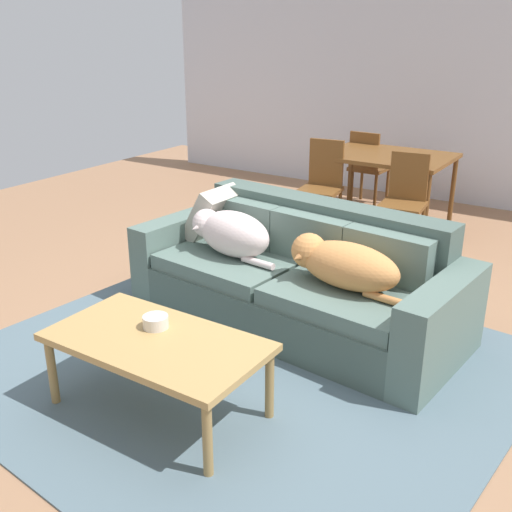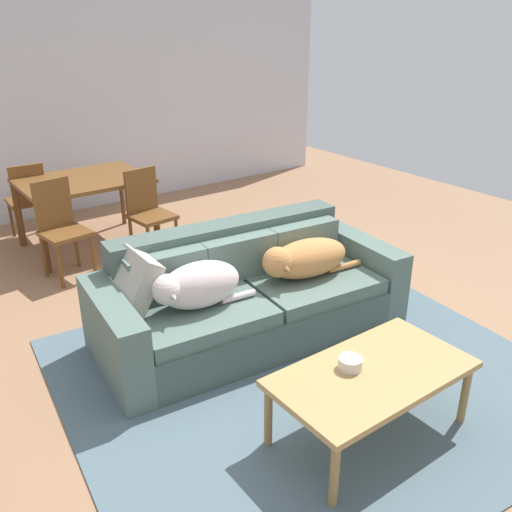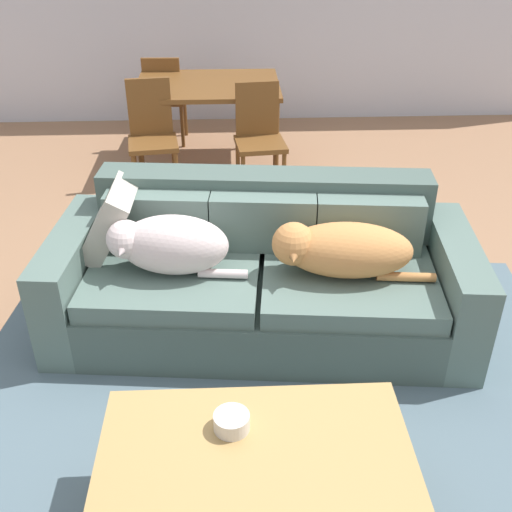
# 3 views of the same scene
# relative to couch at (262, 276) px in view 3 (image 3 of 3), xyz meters

# --- Properties ---
(ground_plane) EXTENTS (10.00, 10.00, 0.00)m
(ground_plane) POSITION_rel_couch_xyz_m (-0.11, -0.16, -0.32)
(ground_plane) COLOR #9A6F4F
(area_rug) EXTENTS (3.51, 3.24, 0.01)m
(area_rug) POSITION_rel_couch_xyz_m (-0.01, -0.75, -0.31)
(area_rug) COLOR slate
(area_rug) RESTS_ON ground
(couch) EXTENTS (2.48, 1.22, 0.84)m
(couch) POSITION_rel_couch_xyz_m (0.00, 0.00, 0.00)
(couch) COLOR #465952
(couch) RESTS_ON ground
(dog_on_left_cushion) EXTENTS (0.76, 0.37, 0.33)m
(dog_on_left_cushion) POSITION_rel_couch_xyz_m (-0.52, -0.12, 0.30)
(dog_on_left_cushion) COLOR silver
(dog_on_left_cushion) RESTS_ON couch
(dog_on_right_cushion) EXTENTS (0.88, 0.41, 0.31)m
(dog_on_right_cushion) POSITION_rel_couch_xyz_m (0.41, -0.18, 0.28)
(dog_on_right_cushion) COLOR #CE874A
(dog_on_right_cushion) RESTS_ON couch
(throw_pillow_by_left_arm) EXTENTS (0.35, 0.43, 0.44)m
(throw_pillow_by_left_arm) POSITION_rel_couch_xyz_m (-0.88, 0.15, 0.32)
(throw_pillow_by_left_arm) COLOR #ABA798
(throw_pillow_by_left_arm) RESTS_ON couch
(coffee_table) EXTENTS (1.20, 0.65, 0.46)m
(coffee_table) POSITION_rel_couch_xyz_m (-0.10, -1.40, 0.09)
(coffee_table) COLOR tan
(coffee_table) RESTS_ON ground
(bowl_on_coffee_table) EXTENTS (0.14, 0.14, 0.07)m
(bowl_on_coffee_table) POSITION_rel_couch_xyz_m (-0.19, -1.31, 0.18)
(bowl_on_coffee_table) COLOR silver
(bowl_on_coffee_table) RESTS_ON coffee_table
(dining_table) EXTENTS (1.28, 0.97, 0.76)m
(dining_table) POSITION_rel_couch_xyz_m (-0.36, 2.50, 0.38)
(dining_table) COLOR brown
(dining_table) RESTS_ON ground
(dining_chair_near_left) EXTENTS (0.45, 0.45, 0.95)m
(dining_chair_near_left) POSITION_rel_couch_xyz_m (-0.82, 1.91, 0.21)
(dining_chair_near_left) COLOR brown
(dining_chair_near_left) RESTS_ON ground
(dining_chair_near_right) EXTENTS (0.44, 0.44, 0.92)m
(dining_chair_near_right) POSITION_rel_couch_xyz_m (0.08, 1.88, 0.19)
(dining_chair_near_right) COLOR brown
(dining_chair_near_right) RESTS_ON ground
(dining_chair_far_left) EXTENTS (0.41, 0.41, 0.89)m
(dining_chair_far_left) POSITION_rel_couch_xyz_m (-0.81, 3.04, 0.18)
(dining_chair_far_left) COLOR brown
(dining_chair_far_left) RESTS_ON ground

